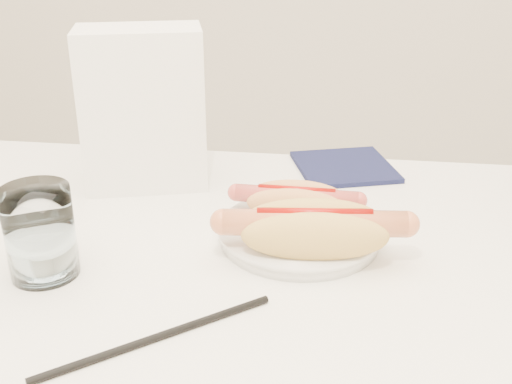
# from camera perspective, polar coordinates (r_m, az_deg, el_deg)

# --- Properties ---
(table) EXTENTS (1.20, 0.80, 0.75)m
(table) POSITION_cam_1_polar(r_m,az_deg,el_deg) (0.71, -1.16, -12.73)
(table) COLOR white
(table) RESTS_ON ground
(plate) EXTENTS (0.21, 0.21, 0.02)m
(plate) POSITION_cam_1_polar(r_m,az_deg,el_deg) (0.77, 3.92, -3.84)
(plate) COLOR white
(plate) RESTS_ON table
(hotdog_left) EXTENTS (0.15, 0.06, 0.04)m
(hotdog_left) POSITION_cam_1_polar(r_m,az_deg,el_deg) (0.79, 3.63, -0.82)
(hotdog_left) COLOR #EFA45F
(hotdog_left) RESTS_ON plate
(hotdog_right) EXTENTS (0.20, 0.10, 0.06)m
(hotdog_right) POSITION_cam_1_polar(r_m,az_deg,el_deg) (0.71, 5.21, -3.39)
(hotdog_right) COLOR #E1B458
(hotdog_right) RESTS_ON plate
(water_glass) EXTENTS (0.07, 0.07, 0.10)m
(water_glass) POSITION_cam_1_polar(r_m,az_deg,el_deg) (0.72, -18.75, -3.45)
(water_glass) COLOR white
(water_glass) RESTS_ON table
(chopstick_near) EXTENTS (0.19, 0.16, 0.01)m
(chopstick_near) POSITION_cam_1_polar(r_m,az_deg,el_deg) (0.61, -8.77, -12.68)
(chopstick_near) COLOR black
(chopstick_near) RESTS_ON table
(napkin_box) EXTENTS (0.19, 0.13, 0.22)m
(napkin_box) POSITION_cam_1_polar(r_m,az_deg,el_deg) (0.90, -10.06, 7.32)
(napkin_box) COLOR white
(napkin_box) RESTS_ON table
(navy_napkin) EXTENTS (0.17, 0.17, 0.01)m
(navy_napkin) POSITION_cam_1_polar(r_m,az_deg,el_deg) (0.98, 7.90, 2.25)
(navy_napkin) COLOR #111537
(navy_napkin) RESTS_ON table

